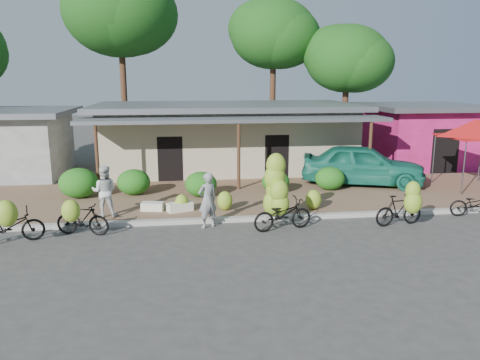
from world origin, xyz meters
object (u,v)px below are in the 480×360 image
object	(u,v)px
tree_far_center	(117,10)
tree_near_right	(344,57)
tree_center_right	(270,32)
teal_van	(363,165)
bike_left	(81,218)
vendor	(208,200)
sack_near	(180,207)
bike_far_left	(8,225)
bike_center	(279,199)
bike_far_right	(476,204)
red_canopy	(476,128)
sack_far	(152,206)
bike_right	(403,207)
bystander	(104,191)

from	to	relation	value
tree_far_center	tree_near_right	world-z (taller)	tree_far_center
tree_center_right	teal_van	xyz separation A→B (m)	(2.05, -10.41, -6.35)
bike_left	vendor	xyz separation A→B (m)	(3.78, 0.35, 0.31)
sack_near	teal_van	size ratio (longest dim) A/B	0.17
bike_far_left	bike_center	bearing A→B (deg)	-103.76
bike_far_right	sack_near	bearing A→B (deg)	95.95
red_canopy	sack_far	size ratio (longest dim) A/B	4.67
tree_center_right	bike_far_right	world-z (taller)	tree_center_right
tree_near_right	bike_far_right	world-z (taller)	tree_near_right
tree_far_center	bike_right	distance (m)	20.00
red_canopy	bike_center	size ratio (longest dim) A/B	1.51
bike_far_right	teal_van	world-z (taller)	teal_van
bike_far_right	tree_center_right	bearing A→B (deg)	30.44
bystander	red_canopy	bearing A→B (deg)	-166.94
tree_near_right	vendor	bearing A→B (deg)	-124.18
tree_center_right	bike_center	size ratio (longest dim) A/B	4.03
bystander	bike_left	bearing A→B (deg)	77.75
tree_near_right	teal_van	size ratio (longest dim) A/B	1.51
tree_center_right	vendor	size ratio (longest dim) A/B	5.34
red_canopy	bike_left	world-z (taller)	red_canopy
red_canopy	bike_left	distance (m)	15.64
bike_left	bike_center	size ratio (longest dim) A/B	0.73
bike_center	sack_near	size ratio (longest dim) A/B	2.73
tree_near_right	sack_near	xyz separation A→B (m)	(-9.75, -11.55, -5.55)
tree_center_right	bystander	world-z (taller)	tree_center_right
tree_near_right	bystander	size ratio (longest dim) A/B	4.51
tree_center_right	tree_near_right	bearing A→B (deg)	-26.57
bike_far_right	sack_near	world-z (taller)	bike_far_right
sack_far	vendor	bearing A→B (deg)	-44.59
bike_far_left	bike_center	world-z (taller)	bike_center
bike_center	bike_right	xyz separation A→B (m)	(3.85, -0.47, -0.26)
sack_far	bike_left	bearing A→B (deg)	-132.93
tree_center_right	tree_near_right	size ratio (longest dim) A/B	1.22
bike_far_right	vendor	bearing A→B (deg)	104.77
tree_near_right	red_canopy	bearing A→B (deg)	-76.24
bike_left	sack_near	size ratio (longest dim) A/B	1.99
bike_right	tree_near_right	bearing A→B (deg)	-20.83
red_canopy	bike_left	xyz separation A→B (m)	(-15.00, -3.90, -2.05)
bike_far_left	bike_far_right	distance (m)	14.70
tree_near_right	bike_far_right	xyz separation A→B (m)	(0.15, -13.15, -5.38)
bike_left	sack_far	size ratio (longest dim) A/B	2.26
tree_near_right	bike_far_left	distance (m)	20.79
tree_far_center	bike_far_right	size ratio (longest dim) A/B	6.20
bike_left	bike_far_right	world-z (taller)	bike_left
tree_far_center	tree_center_right	distance (m)	9.08
red_canopy	bike_far_right	bearing A→B (deg)	-121.31
bike_center	sack_near	world-z (taller)	bike_center
bike_center	sack_far	size ratio (longest dim) A/B	3.10
tree_center_right	tree_near_right	xyz separation A→B (m)	(4.00, -2.00, -1.52)
sack_near	tree_near_right	bearing A→B (deg)	49.84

